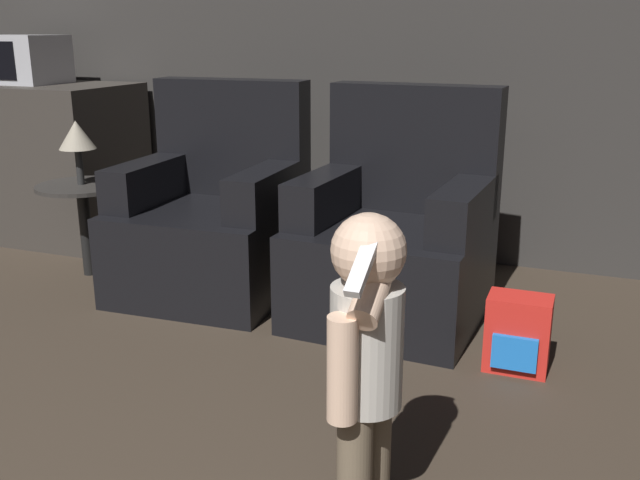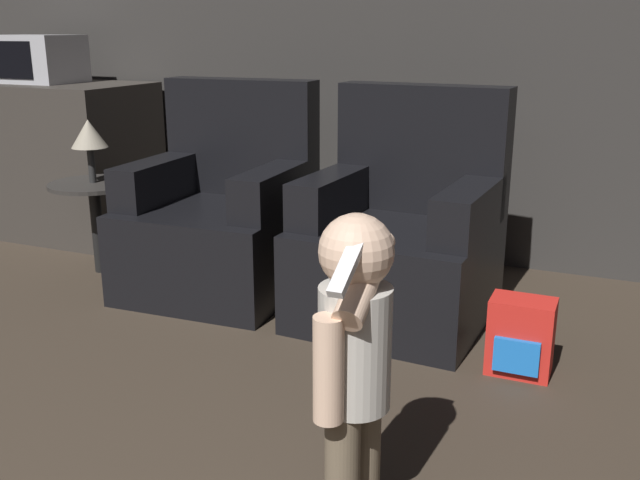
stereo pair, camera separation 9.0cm
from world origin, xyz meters
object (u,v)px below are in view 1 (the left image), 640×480
at_px(armchair_right, 395,240).
at_px(toy_backpack, 518,334).
at_px(person_toddler, 366,348).
at_px(lamp, 77,136).
at_px(armchair_left, 213,220).
at_px(microwave, 19,59).

distance_m(armchair_right, toy_backpack, 0.71).
relative_size(person_toddler, lamp, 2.57).
height_order(toy_backpack, lamp, lamp).
height_order(armchair_left, lamp, armchair_left).
xyz_separation_m(armchair_left, toy_backpack, (1.48, -0.37, -0.20)).
bearing_deg(toy_backpack, armchair_left, 165.97).
xyz_separation_m(armchair_left, microwave, (-1.54, 0.49, 0.71)).
bearing_deg(person_toddler, armchair_left, -126.83).
distance_m(person_toddler, microwave, 3.37).
xyz_separation_m(armchair_left, lamp, (-0.72, -0.06, 0.38)).
bearing_deg(lamp, armchair_left, 4.71).
bearing_deg(lamp, armchair_right, 2.08).
height_order(person_toddler, microwave, microwave).
xyz_separation_m(armchair_right, microwave, (-2.44, 0.49, 0.71)).
bearing_deg(armchair_right, microwave, 171.61).
bearing_deg(armchair_right, person_toddler, -74.83).
distance_m(person_toddler, toy_backpack, 1.11).
bearing_deg(lamp, microwave, 146.41).
distance_m(toy_backpack, microwave, 3.27).
xyz_separation_m(armchair_right, toy_backpack, (0.58, -0.37, -0.20)).
height_order(armchair_right, microwave, microwave).
bearing_deg(microwave, armchair_right, -11.27).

